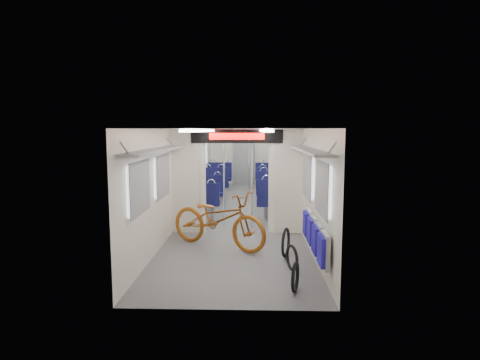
{
  "coord_description": "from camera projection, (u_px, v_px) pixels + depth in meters",
  "views": [
    {
      "loc": [
        0.33,
        -10.86,
        2.27
      ],
      "look_at": [
        0.06,
        -1.76,
        1.15
      ],
      "focal_mm": 30.0,
      "sensor_mm": 36.0,
      "label": 1
    }
  ],
  "objects": [
    {
      "name": "stanchion_near_left",
      "position": [
        224.0,
        179.0,
        9.41
      ],
      "size": [
        0.04,
        0.04,
        2.3
      ],
      "primitive_type": "cylinder",
      "color": "silver",
      "rests_on": "ground"
    },
    {
      "name": "seat_bay_far_right",
      "position": [
        268.0,
        178.0,
        14.68
      ],
      "size": [
        0.94,
        2.21,
        1.14
      ],
      "color": "#0D0E3C",
      "rests_on": "ground"
    },
    {
      "name": "seat_bay_near_left",
      "position": [
        206.0,
        194.0,
        11.13
      ],
      "size": [
        0.88,
        1.93,
        1.05
      ],
      "color": "#0D0E3C",
      "rests_on": "ground"
    },
    {
      "name": "bike_hoop_a",
      "position": [
        295.0,
        279.0,
        5.65
      ],
      "size": [
        0.17,
        0.44,
        0.44
      ],
      "primitive_type": "torus",
      "rotation": [
        1.57,
        0.0,
        1.29
      ],
      "color": "black",
      "rests_on": "ground"
    },
    {
      "name": "seat_bay_far_left",
      "position": [
        217.0,
        178.0,
        14.64
      ],
      "size": [
        0.95,
        2.26,
        1.16
      ],
      "color": "#0D0E3C",
      "rests_on": "ground"
    },
    {
      "name": "stanchion_far_left",
      "position": [
        233.0,
        165.0,
        12.97
      ],
      "size": [
        0.04,
        0.04,
        2.3
      ],
      "primitive_type": "cylinder",
      "color": "silver",
      "rests_on": "ground"
    },
    {
      "name": "seat_bay_near_right",
      "position": [
        273.0,
        192.0,
        11.22
      ],
      "size": [
        0.96,
        2.29,
        1.17
      ],
      "color": "#0D0E3C",
      "rests_on": "ground"
    },
    {
      "name": "bike_hoop_c",
      "position": [
        286.0,
        244.0,
        7.21
      ],
      "size": [
        0.21,
        0.53,
        0.54
      ],
      "primitive_type": "torus",
      "rotation": [
        1.57,
        0.0,
        1.26
      ],
      "color": "black",
      "rests_on": "ground"
    },
    {
      "name": "stanchion_far_right",
      "position": [
        249.0,
        167.0,
        12.52
      ],
      "size": [
        0.04,
        0.04,
        2.3
      ],
      "primitive_type": "cylinder",
      "color": "silver",
      "rests_on": "ground"
    },
    {
      "name": "flip_bench",
      "position": [
        315.0,
        235.0,
        6.51
      ],
      "size": [
        0.12,
        2.09,
        0.5
      ],
      "color": "gray",
      "rests_on": "carriage"
    },
    {
      "name": "bicycle",
      "position": [
        218.0,
        219.0,
        7.8
      ],
      "size": [
        2.23,
        1.73,
        1.13
      ],
      "primitive_type": "imported",
      "rotation": [
        0.0,
        0.0,
        1.04
      ],
      "color": "#925015",
      "rests_on": "ground"
    },
    {
      "name": "carriage",
      "position": [
        239.0,
        160.0,
        10.62
      ],
      "size": [
        12.0,
        12.02,
        2.31
      ],
      "color": "#515456",
      "rests_on": "ground"
    },
    {
      "name": "stanchion_near_right",
      "position": [
        252.0,
        179.0,
        9.32
      ],
      "size": [
        0.05,
        0.05,
        2.3
      ],
      "primitive_type": "cylinder",
      "color": "silver",
      "rests_on": "ground"
    },
    {
      "name": "bike_hoop_b",
      "position": [
        292.0,
        259.0,
        6.51
      ],
      "size": [
        0.19,
        0.43,
        0.44
      ],
      "primitive_type": "torus",
      "rotation": [
        1.57,
        0.0,
        1.89
      ],
      "color": "black",
      "rests_on": "ground"
    }
  ]
}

